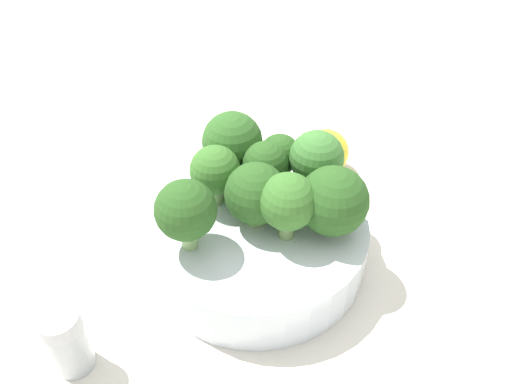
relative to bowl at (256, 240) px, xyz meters
The scene contains 14 objects.
ground_plane 0.02m from the bowl, ahead, with size 3.00×3.00×0.00m, color silver.
bowl is the anchor object (origin of this frame).
broccoli_floret_0 0.09m from the bowl, 156.07° to the right, with size 0.05×0.05×0.06m.
broccoli_floret_1 0.09m from the bowl, 156.94° to the left, with size 0.06×0.06×0.06m.
broccoli_floret_2 0.06m from the bowl, behind, with size 0.05×0.05×0.06m.
broccoli_floret_3 0.09m from the bowl, 84.59° to the right, with size 0.06×0.06×0.07m.
broccoli_floret_4 0.08m from the bowl, 124.19° to the right, with size 0.04×0.04×0.05m.
broccoli_floret_5 0.09m from the bowl, 14.66° to the left, with size 0.05×0.05×0.07m.
broccoli_floret_6 0.07m from the bowl, 132.77° to the left, with size 0.05×0.05×0.06m.
broccoli_floret_7 0.07m from the bowl, 49.88° to the right, with size 0.04×0.04×0.06m.
broccoli_floret_8 0.07m from the bowl, 116.45° to the right, with size 0.04×0.04×0.06m.
pepper_shaker 0.18m from the bowl, 24.70° to the left, with size 0.03×0.03×0.06m.
lemon_wedge 0.15m from the bowl, 133.59° to the right, with size 0.05×0.05×0.05m, color yellow.
almond_crumb_1 0.13m from the bowl, 116.51° to the right, with size 0.01×0.00×0.01m, color #AD7F4C.
Camera 1 is at (0.07, 0.31, 0.35)m, focal length 35.00 mm.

